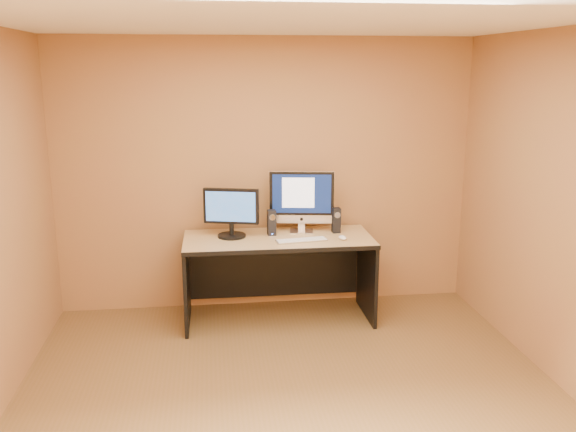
{
  "coord_description": "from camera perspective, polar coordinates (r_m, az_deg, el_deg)",
  "views": [
    {
      "loc": [
        -0.54,
        -3.77,
        2.32
      ],
      "look_at": [
        0.14,
        1.46,
        1.02
      ],
      "focal_mm": 38.0,
      "sensor_mm": 36.0,
      "label": 1
    }
  ],
  "objects": [
    {
      "name": "second_monitor",
      "position": [
        5.57,
        -5.33,
        0.28
      ],
      "size": [
        0.56,
        0.38,
        0.45
      ],
      "primitive_type": null,
      "rotation": [
        0.0,
        0.0,
        -0.25
      ],
      "color": "black",
      "rests_on": "desk"
    },
    {
      "name": "speaker_left",
      "position": [
        5.64,
        -1.55,
        -0.62
      ],
      "size": [
        0.08,
        0.08,
        0.24
      ],
      "primitive_type": null,
      "rotation": [
        0.0,
        0.0,
        0.09
      ],
      "color": "black",
      "rests_on": "desk"
    },
    {
      "name": "keyboard",
      "position": [
        5.46,
        1.27,
        -2.28
      ],
      "size": [
        0.48,
        0.19,
        0.02
      ],
      "primitive_type": "cube",
      "rotation": [
        0.0,
        0.0,
        0.14
      ],
      "color": "#BCBDC1",
      "rests_on": "desk"
    },
    {
      "name": "cable_a",
      "position": [
        5.85,
        1.61,
        -1.23
      ],
      "size": [
        0.11,
        0.22,
        0.01
      ],
      "primitive_type": "cylinder",
      "rotation": [
        1.57,
        0.0,
        0.42
      ],
      "color": "black",
      "rests_on": "desk"
    },
    {
      "name": "cable_b",
      "position": [
        5.89,
        1.27,
        -1.13
      ],
      "size": [
        0.12,
        0.16,
        0.01
      ],
      "primitive_type": "cylinder",
      "rotation": [
        1.57,
        0.0,
        -0.64
      ],
      "color": "black",
      "rests_on": "desk"
    },
    {
      "name": "ceiling",
      "position": [
        3.82,
        0.75,
        18.04
      ],
      "size": [
        4.0,
        4.0,
        0.0
      ],
      "primitive_type": "plane",
      "color": "white",
      "rests_on": "walls"
    },
    {
      "name": "mouse",
      "position": [
        5.53,
        5.12,
        -2.01
      ],
      "size": [
        0.08,
        0.12,
        0.04
      ],
      "primitive_type": "ellipsoid",
      "rotation": [
        0.0,
        0.0,
        0.17
      ],
      "color": "white",
      "rests_on": "desk"
    },
    {
      "name": "imac",
      "position": [
        5.7,
        1.29,
        1.38
      ],
      "size": [
        0.64,
        0.32,
        0.59
      ],
      "primitive_type": null,
      "rotation": [
        0.0,
        0.0,
        -0.16
      ],
      "color": "silver",
      "rests_on": "desk"
    },
    {
      "name": "speaker_right",
      "position": [
        5.74,
        4.53,
        -0.4
      ],
      "size": [
        0.08,
        0.08,
        0.24
      ],
      "primitive_type": null,
      "rotation": [
        0.0,
        0.0,
        0.07
      ],
      "color": "black",
      "rests_on": "desk"
    },
    {
      "name": "floor",
      "position": [
        4.46,
        0.64,
        -17.52
      ],
      "size": [
        4.0,
        4.0,
        0.0
      ],
      "primitive_type": "plane",
      "color": "brown",
      "rests_on": "ground"
    },
    {
      "name": "desk",
      "position": [
        5.7,
        -0.9,
        -5.9
      ],
      "size": [
        1.73,
        0.76,
        0.8
      ],
      "primitive_type": null,
      "rotation": [
        0.0,
        0.0,
        -0.01
      ],
      "color": "tan",
      "rests_on": "ground"
    },
    {
      "name": "walls",
      "position": [
        3.94,
        0.69,
        -1.15
      ],
      "size": [
        4.0,
        4.0,
        2.6
      ],
      "primitive_type": null,
      "color": "#945F3B",
      "rests_on": "ground"
    }
  ]
}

